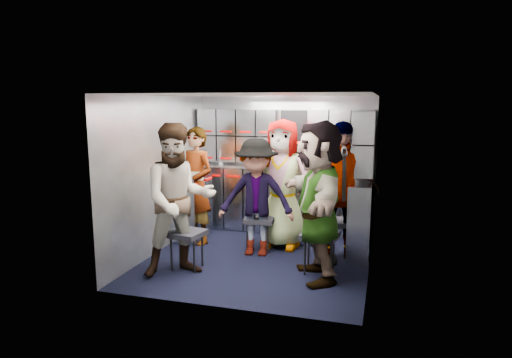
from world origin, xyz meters
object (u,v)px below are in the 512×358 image
(attendant_arc_a, at_px, (179,200))
(attendant_arc_b, at_px, (256,197))
(jump_seat_near_left, at_px, (187,235))
(jump_seat_center, at_px, (285,213))
(jump_seat_mid_left, at_px, (260,221))
(jump_seat_near_right, at_px, (320,238))
(attendant_arc_c, at_px, (282,184))
(attendant_standing, at_px, (196,186))
(attendant_arc_d, at_px, (339,192))
(jump_seat_mid_right, at_px, (339,224))
(attendant_arc_e, at_px, (319,201))

(attendant_arc_a, distance_m, attendant_arc_b, 1.14)
(jump_seat_near_left, height_order, jump_seat_center, jump_seat_center)
(jump_seat_mid_left, xyz_separation_m, attendant_arc_b, (-0.00, -0.18, 0.37))
(jump_seat_near_right, bearing_deg, jump_seat_center, 122.23)
(jump_seat_near_right, xyz_separation_m, attendant_arc_c, (-0.66, 0.86, 0.46))
(jump_seat_mid_left, bearing_deg, attendant_standing, 174.86)
(attendant_standing, height_order, attendant_arc_d, attendant_arc_d)
(jump_seat_center, distance_m, attendant_arc_b, 0.75)
(attendant_standing, relative_size, attendant_arc_c, 0.93)
(jump_seat_mid_left, xyz_separation_m, attendant_arc_d, (1.07, -0.11, 0.48))
(attendant_standing, relative_size, attendant_arc_b, 1.08)
(jump_seat_mid_left, height_order, jump_seat_center, jump_seat_center)
(jump_seat_mid_left, bearing_deg, jump_seat_center, 60.07)
(jump_seat_mid_right, relative_size, attendant_arc_d, 0.30)
(attendant_arc_e, bearing_deg, jump_seat_mid_left, -152.35)
(jump_seat_mid_right, relative_size, attendant_arc_c, 0.30)
(jump_seat_near_left, distance_m, attendant_arc_a, 0.51)
(jump_seat_mid_right, height_order, attendant_arc_c, attendant_arc_c)
(jump_seat_mid_left, distance_m, attendant_standing, 1.06)
(jump_seat_center, height_order, attendant_arc_d, attendant_arc_d)
(jump_seat_near_left, relative_size, attendant_standing, 0.28)
(jump_seat_near_left, relative_size, jump_seat_mid_left, 1.02)
(attendant_arc_a, height_order, attendant_arc_b, attendant_arc_a)
(jump_seat_mid_left, distance_m, attendant_arc_a, 1.37)
(jump_seat_center, bearing_deg, attendant_standing, -164.12)
(attendant_arc_c, xyz_separation_m, attendant_arc_d, (0.82, -0.36, -0.00))
(jump_seat_mid_right, height_order, attendant_arc_a, attendant_arc_a)
(jump_seat_mid_right, xyz_separation_m, attendant_arc_d, (-0.00, -0.18, 0.47))
(attendant_standing, distance_m, attendant_arc_a, 1.22)
(attendant_standing, xyz_separation_m, attendant_arc_c, (1.22, 0.17, 0.06))
(jump_seat_near_left, relative_size, attendant_arc_a, 0.27)
(jump_seat_mid_left, height_order, attendant_arc_d, attendant_arc_d)
(jump_seat_mid_right, distance_m, attendant_arc_b, 1.15)
(jump_seat_center, distance_m, attendant_arc_e, 1.47)
(attendant_arc_b, distance_m, attendant_arc_d, 1.07)
(attendant_arc_e, bearing_deg, attendant_standing, -136.36)
(attendant_arc_a, bearing_deg, attendant_arc_e, -25.40)
(jump_seat_near_right, relative_size, attendant_arc_c, 0.27)
(jump_seat_mid_left, xyz_separation_m, jump_seat_mid_right, (1.07, 0.07, 0.02))
(attendant_arc_b, relative_size, attendant_arc_d, 0.87)
(attendant_arc_d, xyz_separation_m, attendant_arc_e, (-0.16, -0.68, 0.02))
(attendant_arc_b, bearing_deg, jump_seat_mid_left, 84.85)
(jump_seat_near_right, xyz_separation_m, attendant_arc_d, (0.16, 0.50, 0.46))
(attendant_arc_a, bearing_deg, attendant_standing, 67.79)
(jump_seat_near_left, height_order, attendant_arc_e, attendant_arc_e)
(jump_seat_center, xyz_separation_m, attendant_arc_e, (0.66, -1.22, 0.48))
(attendant_arc_d, distance_m, attendant_arc_e, 0.70)
(attendant_arc_d, bearing_deg, jump_seat_near_left, -176.58)
(jump_seat_mid_left, relative_size, attendant_arc_c, 0.26)
(jump_seat_mid_left, xyz_separation_m, attendant_arc_c, (0.25, 0.25, 0.48))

